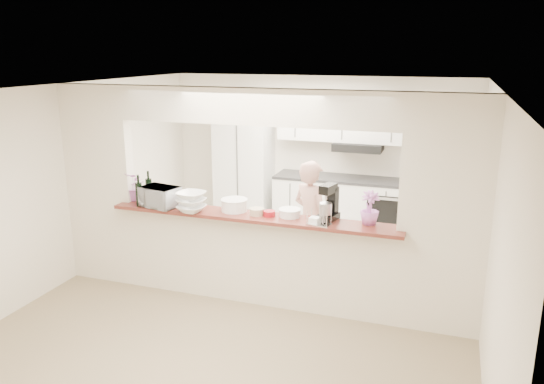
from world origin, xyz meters
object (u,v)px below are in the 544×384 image
at_px(toaster_oven, 160,197).
at_px(person, 311,222).
at_px(refrigerator, 446,192).
at_px(stand_mixer, 329,204).

height_order(toaster_oven, person, person).
relative_size(toaster_oven, person, 0.28).
height_order(refrigerator, person, refrigerator).
xyz_separation_m(stand_mixer, person, (-0.40, 0.76, -0.49)).
relative_size(toaster_oven, stand_mixer, 1.09).
bearing_deg(refrigerator, stand_mixer, -114.82).
xyz_separation_m(toaster_oven, stand_mixer, (2.00, 0.16, 0.06)).
xyz_separation_m(toaster_oven, person, (1.61, 0.93, -0.43)).
relative_size(refrigerator, stand_mixer, 4.22).
relative_size(stand_mixer, person, 0.26).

